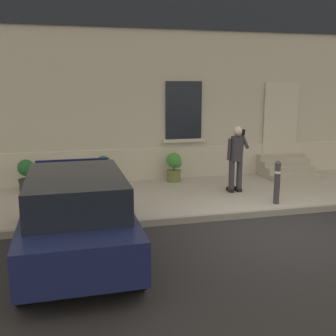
% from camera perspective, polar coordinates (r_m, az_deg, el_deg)
% --- Properties ---
extents(ground_plane, '(80.00, 80.00, 0.00)m').
position_cam_1_polar(ground_plane, '(8.72, 14.79, -8.55)').
color(ground_plane, '#232326').
extents(sidewalk, '(24.00, 3.60, 0.15)m').
position_cam_1_polar(sidewalk, '(11.11, 7.89, -3.51)').
color(sidewalk, '#99968E').
rests_on(sidewalk, ground).
extents(curb_edge, '(24.00, 0.12, 0.15)m').
position_cam_1_polar(curb_edge, '(9.49, 12.09, -6.30)').
color(curb_edge, gray).
rests_on(curb_edge, ground).
extents(building_facade, '(24.00, 1.52, 7.50)m').
position_cam_1_polar(building_facade, '(13.10, 4.18, 14.96)').
color(building_facade, '#B2AD9E').
rests_on(building_facade, ground).
extents(entrance_stoop, '(1.56, 1.28, 0.64)m').
position_cam_1_polar(entrance_stoop, '(13.31, 16.05, 0.04)').
color(entrance_stoop, '#9E998E').
rests_on(entrance_stoop, sidewalk).
extents(hatchback_car_navy, '(1.81, 4.07, 1.50)m').
position_cam_1_polar(hatchback_car_navy, '(7.17, -12.65, -6.21)').
color(hatchback_car_navy, '#161E4C').
rests_on(hatchback_car_navy, ground).
extents(bollard_near_person, '(0.15, 0.15, 1.04)m').
position_cam_1_polar(bollard_near_person, '(10.00, 15.03, -1.72)').
color(bollard_near_person, '#333338').
rests_on(bollard_near_person, sidewalk).
extents(bollard_far_left, '(0.15, 0.15, 1.04)m').
position_cam_1_polar(bollard_far_left, '(8.82, -8.28, -3.21)').
color(bollard_far_left, '#333338').
rests_on(bollard_far_left, sidewalk).
extents(person_on_phone, '(0.51, 0.47, 1.75)m').
position_cam_1_polar(person_on_phone, '(10.77, 9.55, 1.82)').
color(person_on_phone, '#2D2D33').
rests_on(person_on_phone, sidewalk).
extents(planter_charcoal, '(0.44, 0.44, 0.86)m').
position_cam_1_polar(planter_charcoal, '(11.45, -19.17, -0.87)').
color(planter_charcoal, '#2D2D30').
rests_on(planter_charcoal, sidewalk).
extents(planter_cream, '(0.44, 0.44, 0.86)m').
position_cam_1_polar(planter_cream, '(11.51, -8.96, -0.31)').
color(planter_cream, beige).
rests_on(planter_cream, sidewalk).
extents(planter_olive, '(0.44, 0.44, 0.86)m').
position_cam_1_polar(planter_olive, '(11.91, 0.86, 0.23)').
color(planter_olive, '#606B38').
rests_on(planter_olive, sidewalk).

